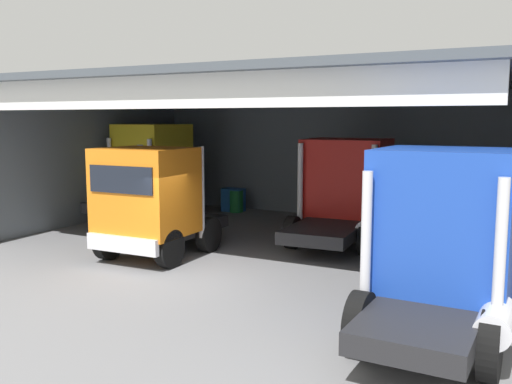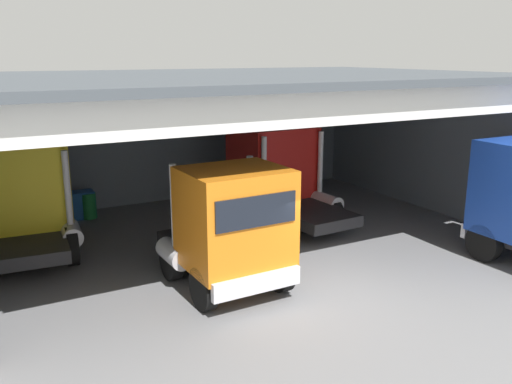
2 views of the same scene
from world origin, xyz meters
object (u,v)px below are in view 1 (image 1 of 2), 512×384
Objects in this scene: truck_orange_right_bay at (151,201)px; tool_cart at (233,200)px; oil_drum at (236,201)px; truck_blue_center_bay at (442,241)px; truck_yellow_center_right_bay at (150,170)px; truck_red_center_left_bay at (345,189)px.

truck_orange_right_bay reaches higher than tool_cart.
oil_drum is at bearing -28.13° from tool_cart.
tool_cart is at bearing -77.54° from truck_orange_right_bay.
truck_yellow_center_right_bay is at bearing 150.19° from truck_blue_center_bay.
truck_red_center_left_bay reaches higher than truck_orange_right_bay.
truck_red_center_left_bay is 8.18m from truck_blue_center_bay.
truck_blue_center_bay reaches higher than truck_red_center_left_bay.
truck_blue_center_bay is 4.56× the size of oil_drum.
truck_yellow_center_right_bay reaches higher than truck_blue_center_bay.
truck_yellow_center_right_bay is 4.00m from tool_cart.
truck_yellow_center_right_bay is at bearing -123.41° from tool_cart.
truck_orange_right_bay is 1.01× the size of truck_blue_center_bay.
truck_yellow_center_right_bay is 1.01× the size of truck_orange_right_bay.
truck_red_center_left_bay is at bearing 121.99° from truck_blue_center_bay.
tool_cart is (-6.21, 3.54, -1.24)m from truck_red_center_left_bay.
truck_orange_right_bay is at bearing -76.16° from tool_cart.
truck_yellow_center_right_bay is 1.02× the size of truck_blue_center_bay.
truck_yellow_center_right_bay is 14.51m from truck_blue_center_bay.
truck_orange_right_bay is at bearing 165.32° from truck_blue_center_bay.
truck_blue_center_bay is at bearing -45.72° from oil_drum.
truck_red_center_left_bay reaches higher than oil_drum.
truck_blue_center_bay reaches higher than truck_orange_right_bay.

